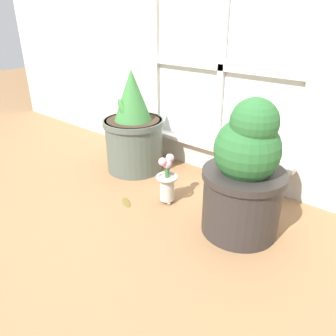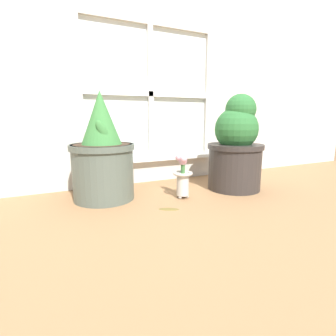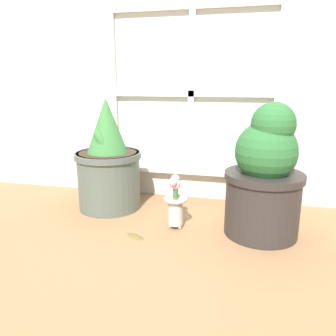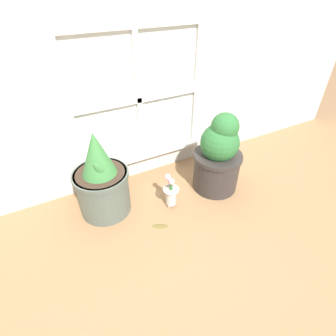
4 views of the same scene
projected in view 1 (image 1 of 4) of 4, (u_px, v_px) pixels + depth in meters
name	position (u px, v px, depth m)	size (l,w,h in m)	color
ground_plane	(148.00, 212.00, 1.67)	(10.00, 10.00, 0.00)	olive
potted_plant_left	(134.00, 131.00, 2.03)	(0.37, 0.37, 0.63)	#4C564C
potted_plant_right	(245.00, 176.00, 1.41)	(0.37, 0.37, 0.63)	#2D2826
flower_vase	(167.00, 180.00, 1.70)	(0.12, 0.12, 0.27)	#BCB7AD
fallen_leaf	(126.00, 202.00, 1.75)	(0.12, 0.09, 0.01)	brown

